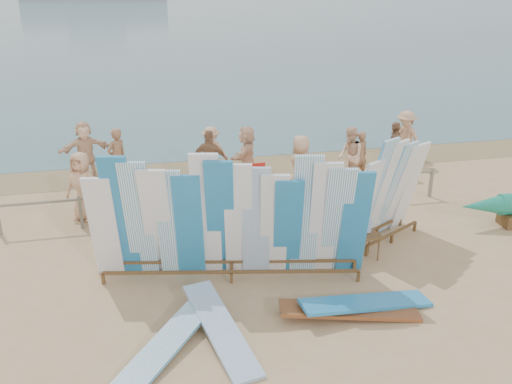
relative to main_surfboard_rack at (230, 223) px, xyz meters
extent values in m
plane|color=tan|center=(0.66, 0.37, -1.31)|extent=(160.00, 160.00, 0.00)
cube|color=#3F6671|center=(0.66, 128.37, -1.31)|extent=(320.00, 240.00, 0.02)
cube|color=olive|center=(0.66, 7.57, -1.31)|extent=(40.00, 2.60, 0.01)
cube|color=gray|center=(0.66, 3.37, -0.51)|extent=(12.00, 0.06, 0.06)
cube|color=gray|center=(-3.34, 3.37, -0.86)|extent=(0.08, 0.08, 0.90)
cube|color=gray|center=(-1.34, 3.37, -0.86)|extent=(0.08, 0.08, 0.90)
cube|color=gray|center=(0.66, 3.37, -0.86)|extent=(0.08, 0.08, 0.90)
cube|color=gray|center=(2.66, 3.37, -0.86)|extent=(0.08, 0.08, 0.90)
cube|color=gray|center=(4.66, 3.37, -0.86)|extent=(0.08, 0.08, 0.90)
cube|color=gray|center=(6.66, 3.37, -0.86)|extent=(0.08, 0.08, 0.90)
cube|color=brown|center=(-0.04, -0.23, -1.05)|extent=(5.35, 1.17, 0.06)
cube|color=brown|center=(0.05, 0.22, -1.05)|extent=(5.35, 1.17, 0.06)
cube|color=white|center=(-2.60, 0.54, -0.10)|extent=(0.68, 0.67, 2.42)
cube|color=#247CB7|center=(-2.23, 0.46, 0.13)|extent=(0.71, 0.83, 2.89)
cube|color=white|center=(-1.87, 0.39, 0.08)|extent=(0.72, 0.84, 2.77)
cube|color=white|center=(-1.50, 0.31, 0.01)|extent=(0.74, 0.96, 2.63)
cube|color=white|center=(-1.22, 0.25, -0.02)|extent=(0.69, 0.72, 2.57)
cube|color=#247CB7|center=(-0.85, 0.18, -0.07)|extent=(0.69, 0.70, 2.47)
cube|color=white|center=(-0.48, 0.10, 0.16)|extent=(0.72, 0.85, 2.94)
cube|color=#247CB7|center=(-0.20, 0.04, 0.09)|extent=(0.74, 0.96, 2.80)
cube|color=white|center=(0.16, -0.03, 0.05)|extent=(0.71, 0.84, 2.72)
cube|color=#83A8D2|center=(0.53, -0.11, 0.00)|extent=(0.69, 0.74, 2.63)
cube|color=white|center=(0.90, -0.19, -0.06)|extent=(0.71, 0.84, 2.49)
cube|color=#247CB7|center=(1.18, -0.24, -0.12)|extent=(0.72, 0.88, 2.37)
cube|color=white|center=(1.54, -0.32, 0.13)|extent=(0.71, 0.84, 2.88)
cube|color=white|center=(1.91, -0.40, 0.07)|extent=(0.73, 0.92, 2.75)
cube|color=white|center=(2.19, -0.46, 0.01)|extent=(0.74, 0.95, 2.63)
cube|color=#247CB7|center=(2.56, -0.53, -0.04)|extent=(0.72, 0.87, 2.54)
cube|color=brown|center=(4.15, 0.77, -1.06)|extent=(1.80, 1.05, 0.06)
cube|color=brown|center=(3.94, 1.16, -1.06)|extent=(1.80, 1.05, 0.06)
cube|color=white|center=(3.21, 0.50, -0.14)|extent=(0.78, 0.80, 2.33)
cube|color=white|center=(3.56, 0.69, 0.08)|extent=(0.86, 0.94, 2.79)
cube|color=white|center=(3.90, 0.88, 0.03)|extent=(0.87, 0.95, 2.67)
cube|color=white|center=(4.24, 1.07, -0.03)|extent=(0.88, 0.97, 2.56)
cube|color=white|center=(4.50, 1.22, -0.09)|extent=(0.88, 0.98, 2.45)
cube|color=white|center=(4.84, 1.41, -0.12)|extent=(0.79, 0.81, 2.38)
cube|color=brown|center=(7.67, 1.02, -1.14)|extent=(0.53, 0.62, 0.35)
cone|color=#198B6E|center=(6.80, 1.10, -0.69)|extent=(1.20, 0.63, 0.54)
cube|color=brown|center=(3.09, 0.14, -0.70)|extent=(0.84, 0.65, 0.04)
cube|color=white|center=(3.09, 0.14, -0.47)|extent=(0.40, 0.09, 0.36)
cube|color=brown|center=(1.95, -1.95, -1.31)|extent=(2.76, 1.04, 0.26)
cube|color=white|center=(-1.53, -2.19, -1.31)|extent=(2.12, 2.46, 0.30)
cube|color=#247CB7|center=(2.34, -1.85, -1.31)|extent=(2.73, 0.76, 0.36)
cube|color=#83A8D2|center=(-0.57, -2.05, -1.31)|extent=(1.09, 2.75, 0.40)
cube|color=#B31D13|center=(1.57, 4.41, -0.99)|extent=(0.73, 0.72, 0.05)
cube|color=#B31D13|center=(1.70, 4.62, -0.71)|extent=(0.56, 0.43, 0.55)
cube|color=#B31D13|center=(1.70, 4.62, -0.97)|extent=(0.63, 0.58, 0.05)
cube|color=#B31D13|center=(1.67, 4.87, -0.68)|extent=(0.59, 0.23, 0.58)
cube|color=#B31D13|center=(3.29, 4.25, -0.73)|extent=(0.61, 0.86, 0.58)
cube|color=#B31D13|center=(3.23, 4.56, -0.37)|extent=(0.50, 0.26, 0.36)
imported|color=tan|center=(2.88, 4.31, -0.37)|extent=(0.86, 1.00, 1.87)
imported|color=beige|center=(-3.43, 7.47, -0.38)|extent=(1.81, 0.93, 1.86)
imported|color=#8C6042|center=(0.34, 5.36, -0.36)|extent=(1.21, 0.83, 1.89)
imported|color=tan|center=(7.68, 7.17, -0.45)|extent=(1.16, 0.58, 1.72)
imported|color=tan|center=(-3.29, 3.97, -0.37)|extent=(1.01, 0.85, 1.88)
imported|color=beige|center=(4.71, 4.98, -0.40)|extent=(0.48, 0.91, 1.82)
imported|color=#8C6042|center=(5.22, 5.41, -0.53)|extent=(0.62, 0.41, 1.56)
imported|color=#8C6042|center=(6.50, 5.55, -0.42)|extent=(0.81, 1.13, 1.77)
imported|color=beige|center=(-2.30, 4.09, -0.49)|extent=(0.88, 0.61, 1.64)
imported|color=tan|center=(0.57, 6.70, -0.48)|extent=(1.14, 0.64, 1.66)
imported|color=tan|center=(7.42, 6.56, -0.38)|extent=(0.90, 1.29, 1.85)
imported|color=beige|center=(1.58, 5.86, -0.39)|extent=(1.31, 1.76, 1.84)
imported|color=#8C6042|center=(-2.41, 6.30, -0.37)|extent=(0.76, 0.74, 1.88)
camera|label=1|loc=(-1.76, -10.19, 4.72)|focal=38.00mm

